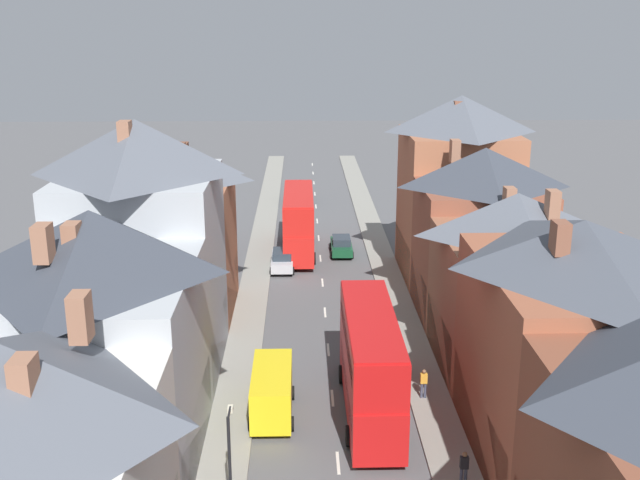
# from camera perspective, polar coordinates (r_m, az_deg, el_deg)

# --- Properties ---
(pavement_left) EXTENTS (2.20, 104.00, 0.14)m
(pavement_left) POSITION_cam_1_polar(r_m,az_deg,el_deg) (58.65, -4.86, -2.57)
(pavement_left) COLOR gray
(pavement_left) RESTS_ON ground
(pavement_right) EXTENTS (2.20, 104.00, 0.14)m
(pavement_right) POSITION_cam_1_polar(r_m,az_deg,el_deg) (58.92, 5.10, -2.49)
(pavement_right) COLOR gray
(pavement_right) RESTS_ON ground
(centre_line_dashes) EXTENTS (0.14, 97.80, 0.01)m
(centre_line_dashes) POSITION_cam_1_polar(r_m,az_deg,el_deg) (56.70, 0.19, -3.26)
(centre_line_dashes) COLOR silver
(centre_line_dashes) RESTS_ON ground
(terrace_row_left) EXTENTS (8.00, 47.74, 14.24)m
(terrace_row_left) POSITION_cam_1_polar(r_m,az_deg,el_deg) (33.38, -16.46, -7.83)
(terrace_row_left) COLOR #A36042
(terrace_row_left) RESTS_ON ground
(terrace_row_right) EXTENTS (8.00, 55.65, 13.84)m
(terrace_row_right) POSITION_cam_1_polar(r_m,az_deg,el_deg) (36.90, 17.29, -5.67)
(terrace_row_right) COLOR #935138
(terrace_row_right) RESTS_ON ground
(double_decker_bus_lead) EXTENTS (2.74, 10.80, 5.30)m
(double_decker_bus_lead) POSITION_cam_1_polar(r_m,az_deg,el_deg) (37.66, 3.84, -9.27)
(double_decker_bus_lead) COLOR red
(double_decker_bus_lead) RESTS_ON ground
(double_decker_bus_mid_street) EXTENTS (2.74, 10.80, 5.30)m
(double_decker_bus_mid_street) POSITION_cam_1_polar(r_m,az_deg,el_deg) (62.96, -1.65, 1.43)
(double_decker_bus_mid_street) COLOR red
(double_decker_bus_mid_street) RESTS_ON ground
(car_near_blue) EXTENTS (1.90, 4.60, 1.70)m
(car_near_blue) POSITION_cam_1_polar(r_m,az_deg,el_deg) (81.87, -1.61, 3.56)
(car_near_blue) COLOR #236093
(car_near_blue) RESTS_ON ground
(car_near_silver) EXTENTS (1.90, 4.23, 1.65)m
(car_near_silver) POSITION_cam_1_polar(r_m,az_deg,el_deg) (59.40, -2.89, -1.51)
(car_near_silver) COLOR #B7BABF
(car_near_silver) RESTS_ON ground
(car_parked_left_a) EXTENTS (1.90, 4.15, 1.58)m
(car_parked_left_a) POSITION_cam_1_polar(r_m,az_deg,el_deg) (63.22, 1.64, -0.41)
(car_parked_left_a) COLOR #144728
(car_parked_left_a) RESTS_ON ground
(delivery_van) EXTENTS (2.20, 5.20, 2.41)m
(delivery_van) POSITION_cam_1_polar(r_m,az_deg,el_deg) (38.20, -3.68, -11.35)
(delivery_van) COLOR yellow
(delivery_van) RESTS_ON ground
(pedestrian_mid_left) EXTENTS (0.36, 0.22, 1.61)m
(pedestrian_mid_left) POSITION_cam_1_polar(r_m,az_deg,el_deg) (33.48, 10.92, -16.62)
(pedestrian_mid_left) COLOR #3D4256
(pedestrian_mid_left) RESTS_ON pavement_right
(pedestrian_mid_right) EXTENTS (0.36, 0.22, 1.61)m
(pedestrian_mid_right) POSITION_cam_1_polar(r_m,az_deg,el_deg) (39.93, 7.90, -10.67)
(pedestrian_mid_right) COLOR #3D4256
(pedestrian_mid_right) RESTS_ON pavement_right
(street_lamp) EXTENTS (0.20, 1.12, 5.50)m
(street_lamp) POSITION_cam_1_polar(r_m,az_deg,el_deg) (28.96, -6.84, -16.98)
(street_lamp) COLOR black
(street_lamp) RESTS_ON ground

